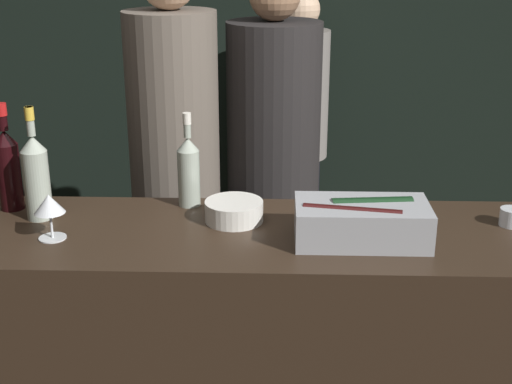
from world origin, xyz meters
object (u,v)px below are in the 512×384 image
object	(u,v)px
bowl_white	(234,210)
person_grey_polo	(298,124)
white_wine_bottle	(189,169)
person_in_hoodie	(273,157)
candle_votive	(512,217)
person_blond_tee	(175,160)
ice_bin_with_bottles	(362,221)
rose_wine_bottle	(36,175)
red_wine_bottle_tall	(8,166)
wine_glass	(49,206)

from	to	relation	value
bowl_white	person_grey_polo	size ratio (longest dim) A/B	0.11
white_wine_bottle	bowl_white	bearing A→B (deg)	-40.78
person_in_hoodie	white_wine_bottle	bearing A→B (deg)	83.49
candle_votive	person_in_hoodie	distance (m)	1.15
person_blond_tee	ice_bin_with_bottles	bearing A→B (deg)	-115.91
rose_wine_bottle	red_wine_bottle_tall	xyz separation A→B (m)	(-0.12, 0.08, 0.00)
ice_bin_with_bottles	white_wine_bottle	size ratio (longest dim) A/B	1.24
bowl_white	wine_glass	world-z (taller)	wine_glass
rose_wine_bottle	person_grey_polo	world-z (taller)	person_grey_polo
ice_bin_with_bottles	person_blond_tee	bearing A→B (deg)	130.29
ice_bin_with_bottles	person_in_hoodie	bearing A→B (deg)	105.40
ice_bin_with_bottles	white_wine_bottle	distance (m)	0.62
wine_glass	person_in_hoodie	xyz separation A→B (m)	(0.66, 1.01, -0.15)
white_wine_bottle	person_blond_tee	bearing A→B (deg)	103.47
ice_bin_with_bottles	candle_votive	distance (m)	0.51
person_in_hoodie	person_blond_tee	bearing A→B (deg)	40.94
wine_glass	bowl_white	bearing A→B (deg)	16.25
rose_wine_bottle	person_in_hoodie	xyz separation A→B (m)	(0.75, 0.84, -0.20)
ice_bin_with_bottles	wine_glass	bearing A→B (deg)	-179.09
bowl_white	person_blond_tee	bearing A→B (deg)	113.46
wine_glass	person_grey_polo	world-z (taller)	person_grey_polo
candle_votive	person_in_hoodie	xyz separation A→B (m)	(-0.76, 0.86, -0.08)
bowl_white	person_blond_tee	size ratio (longest dim) A/B	0.10
person_in_hoodie	candle_votive	bearing A→B (deg)	146.41
wine_glass	white_wine_bottle	world-z (taller)	white_wine_bottle
candle_votive	person_in_hoodie	bearing A→B (deg)	131.57
white_wine_bottle	person_in_hoodie	distance (m)	0.78
wine_glass	red_wine_bottle_tall	distance (m)	0.32
candle_votive	person_grey_polo	xyz separation A→B (m)	(-0.63, 1.69, -0.14)
candle_votive	white_wine_bottle	bearing A→B (deg)	171.96
candle_votive	bowl_white	bearing A→B (deg)	179.43
wine_glass	candle_votive	size ratio (longest dim) A/B	1.89
person_in_hoodie	person_grey_polo	distance (m)	0.84
ice_bin_with_bottles	rose_wine_bottle	xyz separation A→B (m)	(-1.02, 0.15, 0.08)
candle_votive	person_grey_polo	distance (m)	1.81
white_wine_bottle	person_in_hoodie	xyz separation A→B (m)	(0.28, 0.71, -0.18)
ice_bin_with_bottles	bowl_white	size ratio (longest dim) A/B	2.12
rose_wine_bottle	person_blond_tee	distance (m)	0.75
rose_wine_bottle	person_in_hoodie	world-z (taller)	person_in_hoodie
red_wine_bottle_tall	person_in_hoodie	size ratio (longest dim) A/B	0.20
red_wine_bottle_tall	person_in_hoodie	xyz separation A→B (m)	(0.87, 0.76, -0.20)
candle_votive	rose_wine_bottle	distance (m)	1.51
rose_wine_bottle	person_grey_polo	distance (m)	1.91
rose_wine_bottle	candle_votive	bearing A→B (deg)	-0.49
rose_wine_bottle	white_wine_bottle	bearing A→B (deg)	15.88
candle_votive	wine_glass	bearing A→B (deg)	-174.01
red_wine_bottle_tall	wine_glass	bearing A→B (deg)	-49.45
ice_bin_with_bottles	rose_wine_bottle	bearing A→B (deg)	171.80
rose_wine_bottle	white_wine_bottle	size ratio (longest dim) A/B	1.15
white_wine_bottle	candle_votive	bearing A→B (deg)	-8.04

